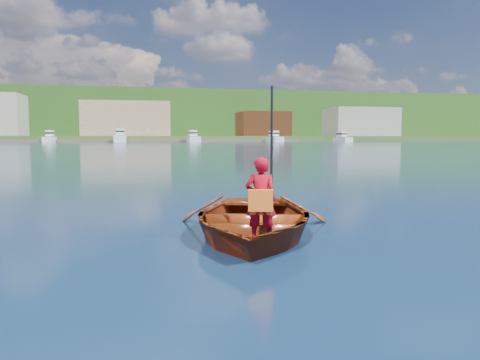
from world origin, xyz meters
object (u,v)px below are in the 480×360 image
(child_paddler, at_px, (261,199))
(dock, at_px, (104,141))
(marina_yachts, at_px, (115,138))
(rowboat, at_px, (252,220))

(child_paddler, relative_size, dock, 0.01)
(child_paddler, xyz_separation_m, dock, (-12.89, 148.39, -0.30))
(child_paddler, height_order, marina_yachts, marina_yachts)
(dock, height_order, marina_yachts, marina_yachts)
(rowboat, relative_size, child_paddler, 2.05)
(rowboat, height_order, child_paddler, child_paddler)
(marina_yachts, bearing_deg, child_paddler, -86.36)
(dock, bearing_deg, marina_yachts, -51.39)
(rowboat, height_order, marina_yachts, marina_yachts)
(rowboat, relative_size, marina_yachts, 0.03)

